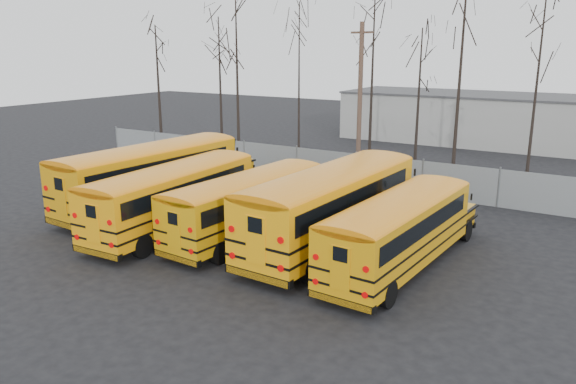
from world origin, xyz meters
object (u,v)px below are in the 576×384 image
Objects in this scene: utility_pole_left at (360,98)px; bus_b at (176,192)px; bus_c at (251,200)px; bus_e at (402,226)px; bus_d at (335,200)px; bus_a at (154,170)px.

bus_b is at bearing -83.19° from utility_pole_left.
bus_e is at bearing 3.35° from bus_c.
bus_b is at bearing -160.71° from bus_c.
bus_c is at bearing -163.75° from bus_d.
bus_c is at bearing -177.08° from bus_e.
utility_pole_left is at bearing 99.02° from bus_c.
bus_a reaches higher than bus_b.
bus_e reaches higher than bus_c.
bus_e is at bearing -13.30° from bus_d.
bus_b is at bearing -27.89° from bus_a.
bus_e is at bearing -1.54° from bus_a.
bus_a is 13.59m from bus_e.
bus_b is 1.06× the size of bus_e.
bus_b reaches higher than bus_e.
bus_d is 14.00m from utility_pole_left.
bus_d reaches higher than bus_c.
utility_pole_left is (-4.85, 12.81, 2.90)m from bus_d.
bus_a is 10.33m from bus_d.
utility_pole_left is at bearing 123.74° from bus_e.
bus_a is 1.18× the size of bus_e.
bus_a reaches higher than bus_c.
bus_d is at bearing -54.22° from utility_pole_left.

